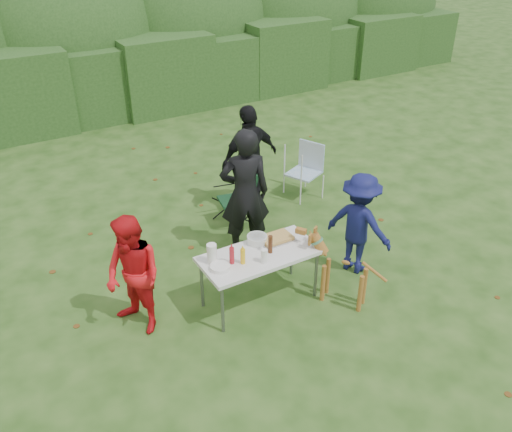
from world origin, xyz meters
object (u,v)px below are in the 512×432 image
child (359,224)px  beer_bottle (270,244)px  person_cook (245,194)px  paper_towel_roll (212,254)px  mustard_bottle (243,256)px  dog (345,272)px  person_red_jacket (134,276)px  person_black_puffy (250,158)px  lawn_chair (304,171)px  camping_chair (236,198)px  ketchup_bottle (232,256)px  folding_table (260,257)px

child → beer_bottle: size_ratio=6.11×
person_cook → beer_bottle: (-0.29, -1.14, -0.11)m
child → paper_towel_roll: (-2.12, 0.19, 0.14)m
person_cook → mustard_bottle: size_ratio=9.66×
mustard_bottle → beer_bottle: beer_bottle is taller
child → mustard_bottle: size_ratio=7.33×
dog → person_red_jacket: bearing=36.6°
person_black_puffy → dog: size_ratio=1.81×
lawn_chair → camping_chair: bearing=-13.9°
ketchup_bottle → beer_bottle: size_ratio=0.92×
person_cook → camping_chair: person_cook is taller
child → beer_bottle: child is taller
mustard_bottle → beer_bottle: bearing=4.0°
person_black_puffy → beer_bottle: 2.50m
camping_chair → beer_bottle: (-0.56, -1.90, 0.39)m
child → camping_chair: size_ratio=1.56×
person_red_jacket → child: person_red_jacket is taller
folding_table → child: bearing=-2.4°
ketchup_bottle → camping_chair: bearing=59.9°
person_black_puffy → person_red_jacket: bearing=30.3°
person_cook → dog: person_cook is taller
dog → camping_chair: 2.43m
ketchup_bottle → person_black_puffy: bearing=55.4°
person_black_puffy → beer_bottle: size_ratio=7.44×
child → beer_bottle: 1.41m
person_red_jacket → camping_chair: size_ratio=1.62×
lawn_chair → ketchup_bottle: bearing=15.9°
beer_bottle → person_red_jacket: bearing=167.5°
paper_towel_roll → dog: bearing=-24.5°
dog → paper_towel_roll: paper_towel_roll is taller
person_cook → paper_towel_roll: bearing=62.8°
person_cook → person_black_puffy: size_ratio=1.08×
dog → lawn_chair: 2.94m
person_cook → person_red_jacket: size_ratio=1.27×
folding_table → lawn_chair: size_ratio=1.59×
folding_table → person_cook: person_cook is taller
mustard_bottle → camping_chair: bearing=63.4°
child → camping_chair: 2.11m
folding_table → mustard_bottle: (-0.28, -0.07, 0.15)m
mustard_bottle → person_black_puffy: bearing=58.2°
person_cook → child: size_ratio=1.32×
lawn_chair → paper_towel_roll: size_ratio=3.62×
person_black_puffy → lawn_chair: size_ratio=1.90×
folding_table → dog: size_ratio=1.52×
folding_table → person_cook: (0.41, 1.10, 0.28)m
folding_table → camping_chair: (0.68, 1.85, -0.22)m
person_cook → paper_towel_roll: (-1.01, -0.97, -0.10)m
mustard_bottle → paper_towel_roll: (-0.31, 0.20, 0.03)m
folding_table → beer_bottle: (0.13, -0.04, 0.17)m
folding_table → paper_towel_roll: bearing=168.0°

